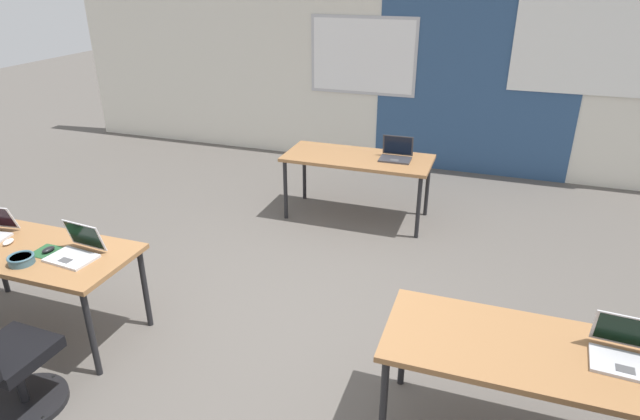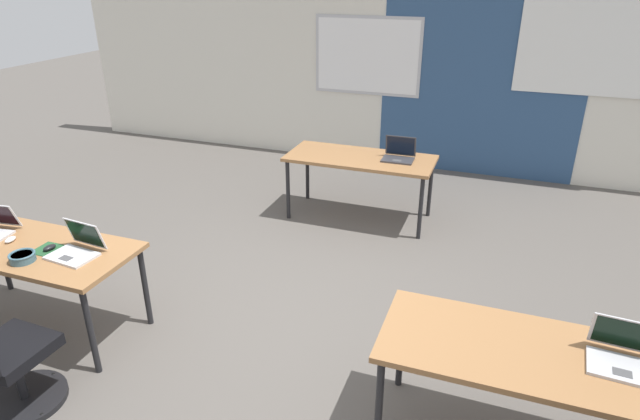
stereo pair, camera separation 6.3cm
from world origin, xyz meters
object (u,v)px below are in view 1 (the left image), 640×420
desk_near_left (30,255)px  chair_near_left_inner (3,366)px  laptop_near_left_inner (76,250)px  mouse_near_left_end (8,242)px  laptop_far_right (396,154)px  mouse_near_left_inner (48,250)px  desk_near_right (530,357)px  laptop_near_right_end (625,353)px  snack_bowl (21,259)px  desk_far_center (358,162)px

desk_near_left → chair_near_left_inner: chair_near_left_inner is taller
laptop_near_left_inner → mouse_near_left_end: laptop_near_left_inner is taller
chair_near_left_inner → mouse_near_left_end: bearing=-47.0°
chair_near_left_inner → desk_near_left: bearing=-55.9°
chair_near_left_inner → laptop_far_right: laptop_far_right is taller
mouse_near_left_inner → chair_near_left_inner: bearing=-69.1°
desk_near_right → mouse_near_left_inner: (-3.31, -0.00, 0.08)m
mouse_near_left_inner → mouse_near_left_end: 0.38m
laptop_near_right_end → snack_bowl: laptop_near_right_end is taller
laptop_near_left_inner → snack_bowl: laptop_near_left_inner is taller
laptop_near_right_end → laptop_near_left_inner: bearing=-175.4°
laptop_near_left_inner → chair_near_left_inner: 0.88m
chair_near_left_inner → laptop_near_right_end: 3.58m
mouse_near_left_inner → laptop_far_right: (1.96, 2.86, 0.03)m
desk_far_center → mouse_near_left_inner: mouse_near_left_inner is taller
laptop_near_right_end → desk_near_left: bearing=-175.2°
laptop_near_right_end → laptop_far_right: bearing=126.7°
laptop_near_left_inner → mouse_near_left_end: bearing=-172.8°
laptop_near_left_inner → mouse_near_left_inner: laptop_near_left_inner is taller
laptop_near_left_inner → desk_near_left: bearing=-171.9°
desk_near_right → laptop_near_left_inner: (-3.07, 0.02, 0.11)m
mouse_near_left_end → mouse_near_left_inner: bearing=-0.5°
laptop_near_left_inner → chair_near_left_inner: (0.06, -0.79, -0.39)m
laptop_near_left_inner → snack_bowl: (-0.29, -0.21, -0.01)m
desk_near_left → laptop_far_right: (2.16, 2.86, 0.11)m
desk_near_left → laptop_near_right_end: 3.95m
mouse_near_left_inner → laptop_far_right: bearing=55.5°
desk_near_right → chair_near_left_inner: 3.12m
desk_near_right → laptop_far_right: (-1.34, 2.86, 0.11)m
chair_near_left_inner → desk_near_right: bearing=-163.8°
snack_bowl → laptop_near_right_end: bearing=3.7°
desk_near_left → snack_bowl: snack_bowl is taller
laptop_far_right → mouse_near_left_end: 3.70m
desk_near_left → mouse_near_left_inner: mouse_near_left_inner is taller
desk_far_center → laptop_near_left_inner: laptop_near_left_inner is taller
laptop_near_right_end → mouse_near_left_inner: bearing=-175.1°
desk_near_left → chair_near_left_inner: size_ratio=1.74×
laptop_near_left_inner → snack_bowl: 0.36m
laptop_far_right → laptop_near_right_end: bearing=-58.6°
laptop_near_left_inner → laptop_near_right_end: 3.52m
mouse_near_left_inner → laptop_far_right: laptop_far_right is taller
mouse_near_left_inner → chair_near_left_inner: 0.90m
laptop_far_right → laptop_near_right_end: 3.33m
desk_near_right → laptop_near_right_end: laptop_near_right_end is taller
desk_near_right → snack_bowl: snack_bowl is taller
mouse_near_left_inner → chair_near_left_inner: size_ratio=0.12×
desk_near_right → chair_near_left_inner: chair_near_left_inner is taller
desk_near_right → desk_far_center: bearing=122.0°
laptop_far_right → snack_bowl: 3.66m
laptop_near_right_end → snack_bowl: (-3.81, -0.25, -0.01)m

